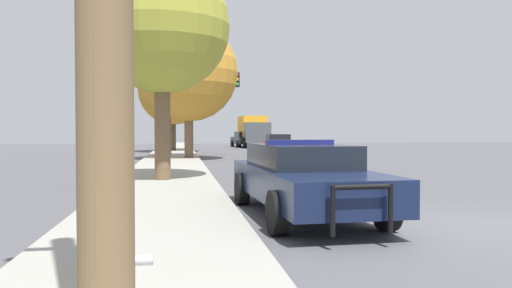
{
  "coord_description": "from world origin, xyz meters",
  "views": [
    {
      "loc": [
        -4.7,
        -7.68,
        1.61
      ],
      "look_at": [
        -1.43,
        13.46,
        1.04
      ],
      "focal_mm": 35.0,
      "sensor_mm": 36.0,
      "label": 1
    }
  ],
  "objects_px": {
    "car_background_distant": "(244,139)",
    "tree_sidewalk_near": "(162,27)",
    "traffic_cone": "(102,245)",
    "car_background_oncoming": "(278,144)",
    "tree_sidewalk_mid": "(189,72)",
    "box_truck": "(253,130)",
    "fire_hydrant": "(121,257)",
    "police_car": "(303,177)",
    "tree_sidewalk_far": "(173,90)",
    "traffic_light": "(198,94)"
  },
  "relations": [
    {
      "from": "fire_hydrant",
      "to": "tree_sidewalk_mid",
      "type": "relative_size",
      "value": 0.11
    },
    {
      "from": "tree_sidewalk_mid",
      "to": "tree_sidewalk_far",
      "type": "bearing_deg",
      "value": 95.31
    },
    {
      "from": "box_truck",
      "to": "tree_sidewalk_far",
      "type": "height_order",
      "value": "tree_sidewalk_far"
    },
    {
      "from": "police_car",
      "to": "traffic_light",
      "type": "distance_m",
      "value": 21.78
    },
    {
      "from": "traffic_cone",
      "to": "tree_sidewalk_mid",
      "type": "bearing_deg",
      "value": 86.59
    },
    {
      "from": "box_truck",
      "to": "tree_sidewalk_far",
      "type": "bearing_deg",
      "value": 53.4
    },
    {
      "from": "car_background_distant",
      "to": "tree_sidewalk_far",
      "type": "xyz_separation_m",
      "value": [
        -6.65,
        -10.67,
        3.86
      ]
    },
    {
      "from": "car_background_oncoming",
      "to": "tree_sidewalk_far",
      "type": "xyz_separation_m",
      "value": [
        -7.04,
        4.39,
        3.92
      ]
    },
    {
      "from": "box_truck",
      "to": "tree_sidewalk_far",
      "type": "xyz_separation_m",
      "value": [
        -7.46,
        -10.0,
        3.01
      ]
    },
    {
      "from": "traffic_light",
      "to": "tree_sidewalk_far",
      "type": "height_order",
      "value": "tree_sidewalk_far"
    },
    {
      "from": "fire_hydrant",
      "to": "car_background_distant",
      "type": "distance_m",
      "value": 44.43
    },
    {
      "from": "fire_hydrant",
      "to": "tree_sidewalk_mid",
      "type": "xyz_separation_m",
      "value": [
        1.02,
        23.26,
        4.24
      ]
    },
    {
      "from": "fire_hydrant",
      "to": "tree_sidewalk_far",
      "type": "height_order",
      "value": "tree_sidewalk_far"
    },
    {
      "from": "box_truck",
      "to": "tree_sidewalk_near",
      "type": "bearing_deg",
      "value": 76.91
    },
    {
      "from": "car_background_distant",
      "to": "car_background_oncoming",
      "type": "distance_m",
      "value": 15.06
    },
    {
      "from": "traffic_light",
      "to": "tree_sidewalk_mid",
      "type": "height_order",
      "value": "tree_sidewalk_mid"
    },
    {
      "from": "police_car",
      "to": "car_background_distant",
      "type": "bearing_deg",
      "value": -98.28
    },
    {
      "from": "car_background_distant",
      "to": "tree_sidewalk_near",
      "type": "height_order",
      "value": "tree_sidewalk_near"
    },
    {
      "from": "fire_hydrant",
      "to": "car_background_oncoming",
      "type": "relative_size",
      "value": 0.17
    },
    {
      "from": "tree_sidewalk_near",
      "to": "car_background_oncoming",
      "type": "bearing_deg",
      "value": 68.15
    },
    {
      "from": "car_background_oncoming",
      "to": "box_truck",
      "type": "height_order",
      "value": "box_truck"
    },
    {
      "from": "tree_sidewalk_near",
      "to": "tree_sidewalk_mid",
      "type": "xyz_separation_m",
      "value": [
        1.03,
        12.21,
        0.05
      ]
    },
    {
      "from": "car_background_oncoming",
      "to": "tree_sidewalk_mid",
      "type": "bearing_deg",
      "value": 47.08
    },
    {
      "from": "tree_sidewalk_near",
      "to": "tree_sidewalk_far",
      "type": "relative_size",
      "value": 0.94
    },
    {
      "from": "car_background_oncoming",
      "to": "tree_sidewalk_far",
      "type": "distance_m",
      "value": 9.18
    },
    {
      "from": "car_background_oncoming",
      "to": "tree_sidewalk_far",
      "type": "bearing_deg",
      "value": -27.33
    },
    {
      "from": "tree_sidewalk_near",
      "to": "tree_sidewalk_far",
      "type": "bearing_deg",
      "value": 89.75
    },
    {
      "from": "car_background_oncoming",
      "to": "tree_sidewalk_near",
      "type": "xyz_separation_m",
      "value": [
        -7.14,
        -17.81,
        4.01
      ]
    },
    {
      "from": "police_car",
      "to": "fire_hydrant",
      "type": "height_order",
      "value": "police_car"
    },
    {
      "from": "car_background_distant",
      "to": "traffic_cone",
      "type": "bearing_deg",
      "value": -103.75
    },
    {
      "from": "car_background_distant",
      "to": "box_truck",
      "type": "bearing_deg",
      "value": -43.92
    },
    {
      "from": "box_truck",
      "to": "tree_sidewalk_far",
      "type": "relative_size",
      "value": 0.94
    },
    {
      "from": "fire_hydrant",
      "to": "traffic_light",
      "type": "bearing_deg",
      "value": 86.42
    },
    {
      "from": "traffic_light",
      "to": "box_truck",
      "type": "xyz_separation_m",
      "value": [
        5.89,
        16.79,
        -2.22
      ]
    },
    {
      "from": "traffic_light",
      "to": "tree_sidewalk_far",
      "type": "relative_size",
      "value": 0.73
    },
    {
      "from": "car_background_distant",
      "to": "traffic_light",
      "type": "bearing_deg",
      "value": -110.67
    },
    {
      "from": "police_car",
      "to": "tree_sidewalk_far",
      "type": "relative_size",
      "value": 0.76
    },
    {
      "from": "tree_sidewalk_near",
      "to": "traffic_cone",
      "type": "height_order",
      "value": "tree_sidewalk_near"
    },
    {
      "from": "tree_sidewalk_far",
      "to": "police_car",
      "type": "bearing_deg",
      "value": -84.51
    },
    {
      "from": "police_car",
      "to": "car_background_oncoming",
      "type": "xyz_separation_m",
      "value": [
        4.32,
        23.93,
        -0.01
      ]
    },
    {
      "from": "tree_sidewalk_mid",
      "to": "traffic_cone",
      "type": "xyz_separation_m",
      "value": [
        -1.33,
        -22.27,
        -4.36
      ]
    },
    {
      "from": "fire_hydrant",
      "to": "police_car",
      "type": "bearing_deg",
      "value": 60.39
    },
    {
      "from": "traffic_cone",
      "to": "tree_sidewalk_near",
      "type": "bearing_deg",
      "value": 88.3
    },
    {
      "from": "traffic_light",
      "to": "tree_sidewalk_near",
      "type": "distance_m",
      "value": 15.53
    },
    {
      "from": "fire_hydrant",
      "to": "tree_sidewalk_near",
      "type": "xyz_separation_m",
      "value": [
        -0.01,
        11.05,
        4.19
      ]
    },
    {
      "from": "police_car",
      "to": "traffic_light",
      "type": "height_order",
      "value": "traffic_light"
    },
    {
      "from": "box_truck",
      "to": "traffic_cone",
      "type": "bearing_deg",
      "value": 79.59
    },
    {
      "from": "car_background_oncoming",
      "to": "tree_sidewalk_mid",
      "type": "relative_size",
      "value": 0.64
    },
    {
      "from": "car_background_oncoming",
      "to": "traffic_cone",
      "type": "distance_m",
      "value": 28.84
    },
    {
      "from": "tree_sidewalk_near",
      "to": "traffic_light",
      "type": "bearing_deg",
      "value": 83.83
    }
  ]
}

